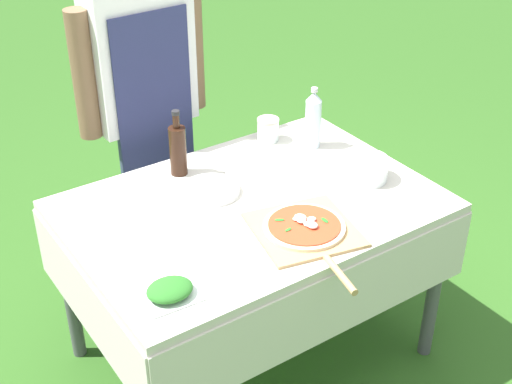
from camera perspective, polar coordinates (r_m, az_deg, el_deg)
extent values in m
plane|color=#2D5B1E|center=(3.13, -0.30, -12.66)|extent=(12.00, 12.00, 0.00)
cube|color=beige|center=(2.67, -0.35, -1.19)|extent=(1.35, 0.94, 0.04)
cube|color=beige|center=(2.46, 5.91, -9.24)|extent=(1.35, 0.01, 0.28)
cube|color=beige|center=(3.09, -5.23, 0.28)|extent=(1.35, 0.01, 0.28)
cube|color=beige|center=(2.52, -13.37, -8.87)|extent=(0.01, 0.94, 0.28)
cube|color=beige|center=(3.12, 10.04, 0.17)|extent=(0.01, 0.94, 0.28)
cylinder|color=#4C4C51|center=(2.98, 14.11, -7.23)|extent=(0.06, 0.06, 0.72)
cylinder|color=#4C4C51|center=(2.98, -14.76, -7.34)|extent=(0.06, 0.06, 0.72)
cylinder|color=#4C4C51|center=(3.46, 4.33, -0.34)|extent=(0.06, 0.06, 0.72)
cylinder|color=#333D56|center=(3.41, -7.09, -0.13)|extent=(0.12, 0.12, 0.81)
cylinder|color=#333D56|center=(3.35, -9.45, -0.97)|extent=(0.12, 0.12, 0.81)
cube|color=silver|center=(3.07, -9.27, 10.72)|extent=(0.44, 0.20, 0.61)
cube|color=navy|center=(3.07, -8.02, 6.24)|extent=(0.35, 0.02, 0.88)
cylinder|color=brown|center=(3.19, -5.09, 11.32)|extent=(0.09, 0.09, 0.54)
cylinder|color=brown|center=(2.98, -13.63, 9.05)|extent=(0.09, 0.09, 0.54)
cube|color=tan|center=(2.50, 3.87, -3.02)|extent=(0.41, 0.41, 0.01)
cylinder|color=tan|center=(2.31, 6.74, -6.56)|extent=(0.07, 0.20, 0.02)
cylinder|color=beige|center=(2.50, 3.88, -2.79)|extent=(0.29, 0.29, 0.01)
cylinder|color=#D14223|center=(2.49, 3.88, -2.63)|extent=(0.25, 0.25, 0.00)
ellipsoid|color=white|center=(2.48, 4.14, -2.56)|extent=(0.04, 0.04, 0.01)
ellipsoid|color=white|center=(2.51, 4.46, -2.18)|extent=(0.04, 0.03, 0.01)
ellipsoid|color=white|center=(2.51, 3.27, -2.16)|extent=(0.04, 0.04, 0.01)
ellipsoid|color=white|center=(2.50, 3.61, -2.21)|extent=(0.05, 0.05, 0.02)
ellipsoid|color=white|center=(2.47, 4.51, -2.64)|extent=(0.04, 0.05, 0.02)
ellipsoid|color=white|center=(2.51, 3.57, -2.04)|extent=(0.06, 0.06, 0.02)
ellipsoid|color=#286B23|center=(2.51, 5.52, -2.25)|extent=(0.02, 0.04, 0.00)
ellipsoid|color=#286B23|center=(2.46, 2.60, -3.02)|extent=(0.03, 0.02, 0.00)
ellipsoid|color=#286B23|center=(2.51, 1.90, -2.24)|extent=(0.04, 0.03, 0.00)
cylinder|color=black|center=(2.81, -6.26, 3.28)|extent=(0.07, 0.07, 0.20)
cylinder|color=black|center=(2.75, -6.41, 5.65)|extent=(0.03, 0.03, 0.06)
cylinder|color=#232326|center=(2.74, -6.46, 6.33)|extent=(0.03, 0.03, 0.02)
cylinder|color=silver|center=(3.01, 4.58, 5.46)|extent=(0.07, 0.07, 0.21)
cone|color=silver|center=(2.96, 4.68, 7.62)|extent=(0.07, 0.07, 0.04)
cylinder|color=silver|center=(2.95, 4.70, 8.14)|extent=(0.03, 0.03, 0.02)
cube|color=silver|center=(2.23, -6.88, -8.25)|extent=(0.18, 0.16, 0.01)
ellipsoid|color=#286B23|center=(2.22, -6.92, -7.76)|extent=(0.15, 0.13, 0.04)
cylinder|color=silver|center=(2.82, 8.84, 1.86)|extent=(0.17, 0.17, 0.09)
cylinder|color=white|center=(2.72, -3.62, -0.01)|extent=(0.22, 0.22, 0.00)
cylinder|color=white|center=(2.72, -3.62, 0.08)|extent=(0.22, 0.22, 0.00)
cylinder|color=white|center=(2.72, -3.63, 0.17)|extent=(0.22, 0.22, 0.00)
cylinder|color=white|center=(2.71, -3.63, 0.26)|extent=(0.22, 0.22, 0.00)
cylinder|color=white|center=(2.71, -3.63, 0.35)|extent=(0.22, 0.22, 0.00)
cylinder|color=silver|center=(3.08, 0.97, 4.93)|extent=(0.09, 0.09, 0.09)
cylinder|color=#D14223|center=(3.08, 0.96, 4.70)|extent=(0.08, 0.08, 0.06)
cylinder|color=#B7B2A3|center=(3.05, 0.97, 5.78)|extent=(0.09, 0.09, 0.01)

